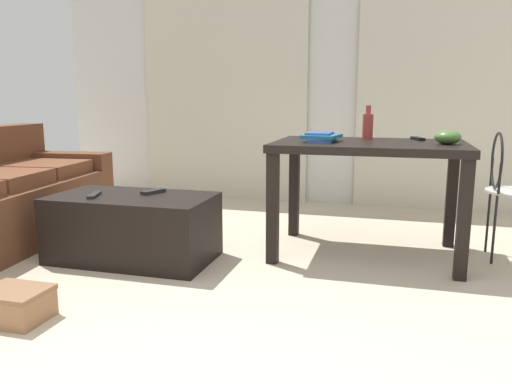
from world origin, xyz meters
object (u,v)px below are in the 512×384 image
object	(u,v)px
bowl	(448,137)
tv_remote_primary	(153,192)
craft_table	(369,159)
wire_chair	(507,181)
book_stack	(322,137)
bottle_near	(368,125)
tv_remote_on_table	(418,139)
coffee_table	(133,228)
tv_remote_secondary	(94,195)
shoebox	(15,305)

from	to	relation	value
bowl	tv_remote_primary	world-z (taller)	bowl
craft_table	wire_chair	distance (m)	0.87
bowl	tv_remote_primary	bearing A→B (deg)	-168.10
craft_table	book_stack	size ratio (longest dim) A/B	3.91
wire_chair	bottle_near	xyz separation A→B (m)	(-0.88, 0.10, 0.33)
wire_chair	bottle_near	world-z (taller)	bottle_near
bowl	tv_remote_on_table	xyz separation A→B (m)	(-0.16, 0.28, -0.03)
book_stack	tv_remote_primary	distance (m)	1.15
craft_table	bowl	size ratio (longest dim) A/B	7.67
bowl	wire_chair	bearing A→B (deg)	23.91
craft_table	book_stack	world-z (taller)	book_stack
coffee_table	book_stack	world-z (taller)	book_stack
craft_table	tv_remote_secondary	distance (m)	1.77
bottle_near	tv_remote_secondary	size ratio (longest dim) A/B	1.25
wire_chair	bottle_near	size ratio (longest dim) A/B	3.59
bowl	book_stack	bearing A→B (deg)	-179.43
wire_chair	tv_remote_on_table	size ratio (longest dim) A/B	4.98
coffee_table	craft_table	world-z (taller)	craft_table
bottle_near	tv_remote_on_table	distance (m)	0.34
craft_table	tv_remote_on_table	bearing A→B (deg)	39.18
tv_remote_on_table	shoebox	xyz separation A→B (m)	(-1.83, -1.73, -0.68)
bowl	craft_table	bearing A→B (deg)	176.08
coffee_table	tv_remote_secondary	distance (m)	0.32
shoebox	tv_remote_primary	bearing A→B (deg)	80.22
tv_remote_on_table	tv_remote_primary	bearing A→B (deg)	-176.37
coffee_table	wire_chair	bearing A→B (deg)	15.89
craft_table	wire_chair	size ratio (longest dim) A/B	1.47
tv_remote_primary	bottle_near	bearing A→B (deg)	49.56
wire_chair	shoebox	distance (m)	2.91
tv_remote_secondary	craft_table	bearing A→B (deg)	2.52
bowl	shoebox	distance (m)	2.56
bottle_near	tv_remote_on_table	world-z (taller)	bottle_near
bottle_near	tv_remote_secondary	distance (m)	1.87
bottle_near	tv_remote_primary	bearing A→B (deg)	-153.60
wire_chair	tv_remote_on_table	bearing A→B (deg)	168.64
tv_remote_on_table	tv_remote_primary	xyz separation A→B (m)	(-1.64, -0.66, -0.33)
tv_remote_on_table	shoebox	world-z (taller)	tv_remote_on_table
craft_table	tv_remote_primary	distance (m)	1.42
wire_chair	shoebox	xyz separation A→B (m)	(-2.38, -1.62, -0.44)
coffee_table	tv_remote_on_table	bearing A→B (deg)	23.62
coffee_table	tv_remote_primary	size ratio (longest dim) A/B	5.91
craft_table	tv_remote_on_table	xyz separation A→B (m)	(0.31, 0.25, 0.12)
coffee_table	tv_remote_primary	world-z (taller)	tv_remote_primary
wire_chair	tv_remote_secondary	distance (m)	2.61
book_stack	tv_remote_primary	xyz separation A→B (m)	(-1.03, -0.37, -0.35)
craft_table	shoebox	world-z (taller)	craft_table
tv_remote_secondary	shoebox	world-z (taller)	tv_remote_secondary
tv_remote_primary	shoebox	world-z (taller)	tv_remote_primary
wire_chair	tv_remote_on_table	xyz separation A→B (m)	(-0.55, 0.11, 0.25)
bowl	bottle_near	bearing A→B (deg)	151.39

